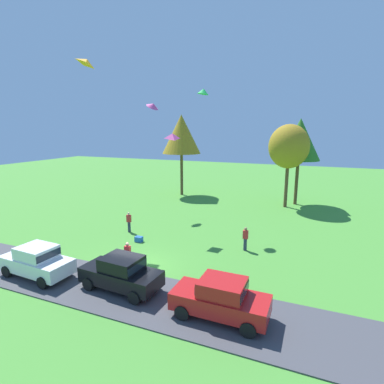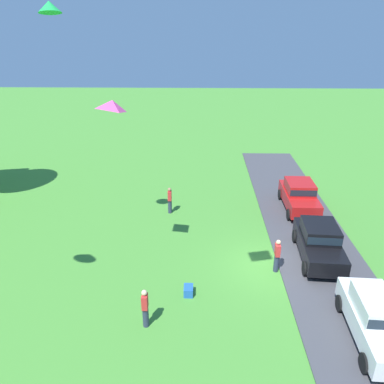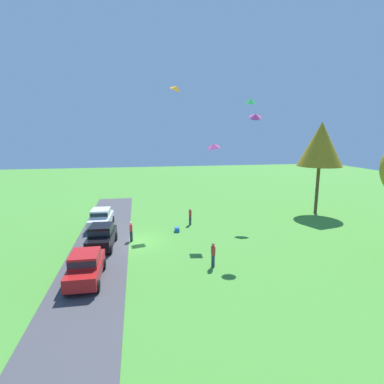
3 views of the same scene
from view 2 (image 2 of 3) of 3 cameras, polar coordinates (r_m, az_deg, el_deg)
name	(u,v)px [view 2 (image 2 of 3)]	position (r m, az deg, el deg)	size (l,w,h in m)	color
ground_plane	(270,266)	(19.08, 11.76, -11.01)	(120.00, 120.00, 0.00)	#478E33
pavement_strip	(323,266)	(19.70, 19.40, -10.66)	(36.00, 4.40, 0.06)	#424247
car_sedan_by_flagpole	(379,318)	(15.88, 26.57, -16.76)	(4.49, 2.15, 1.84)	white
car_sedan_far_end	(319,241)	(19.74, 18.79, -7.03)	(4.51, 2.18, 1.84)	black
car_sedan_near_entrance	(299,195)	(24.62, 16.02, -0.40)	(4.42, 2.00, 1.84)	red
person_beside_suv	(277,255)	(18.33, 12.84, -9.41)	(0.36, 0.24, 1.71)	#2D334C
person_watching_sky	(145,308)	(15.10, -7.15, -17.13)	(0.36, 0.24, 1.71)	#2D334C
person_on_lawn	(170,200)	(23.36, -3.40, -1.24)	(0.36, 0.24, 1.71)	#2D334C
cooler_box	(188,291)	(16.88, -0.55, -14.80)	(0.56, 0.40, 0.40)	blue
kite_delta_over_trees	(49,7)	(17.45, -20.91, 24.87)	(0.93, 0.93, 0.44)	green
kite_diamond_topmost	(113,105)	(15.39, -11.99, 12.82)	(0.94, 1.01, 0.40)	#EA4C9E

